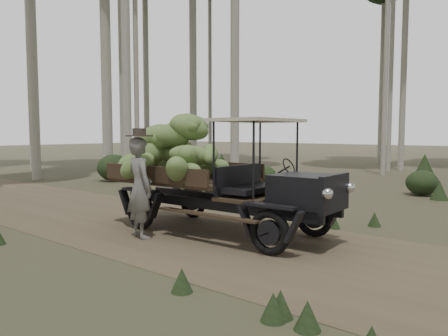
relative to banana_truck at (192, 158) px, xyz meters
The scene contains 5 objects.
ground 2.77m from the banana_truck, ahead, with size 120.00×120.00×0.00m, color #473D2B.
dirt_track 2.77m from the banana_truck, ahead, with size 70.00×4.00×0.01m, color brown.
banana_truck is the anchor object (origin of this frame).
farmer 1.28m from the banana_truck, 98.68° to the right, with size 0.76×0.61×1.99m.
undergrowth 2.34m from the banana_truck, ahead, with size 20.54×22.86×1.29m.
Camera 1 is at (3.61, -5.89, 1.93)m, focal length 35.00 mm.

